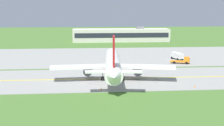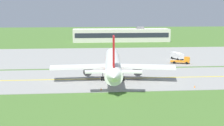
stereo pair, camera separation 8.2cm
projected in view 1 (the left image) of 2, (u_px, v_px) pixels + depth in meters
ground_plane at (84, 79)px, 85.05m from camera, size 500.00×500.00×0.00m
taxiway_strip at (84, 79)px, 85.04m from camera, size 240.00×28.00×0.10m
apron_pad at (109, 56)px, 127.18m from camera, size 140.00×52.00×0.10m
taxiway_centreline at (84, 79)px, 85.03m from camera, size 220.00×0.60×0.01m
airplane_lead at (113, 64)px, 84.21m from camera, size 32.42×39.66×12.70m
service_truck_baggage at (177, 55)px, 118.10m from camera, size 3.63×6.33×2.60m
service_truck_fuel at (183, 60)px, 108.91m from camera, size 6.70×4.29×2.59m
terminal_building at (121, 35)px, 183.63m from camera, size 54.53×11.17×8.42m
traffic_cone_near_edge at (152, 68)px, 99.67m from camera, size 0.44×0.44×0.60m
traffic_cone_mid_edge at (101, 89)px, 73.42m from camera, size 0.44×0.44×0.60m
traffic_cone_far_edge at (195, 87)px, 75.81m from camera, size 0.44×0.44×0.60m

